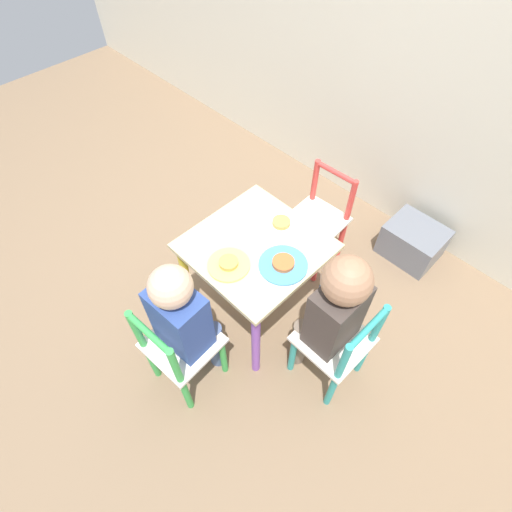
% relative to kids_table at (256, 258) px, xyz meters
% --- Properties ---
extents(ground_plane, '(6.00, 6.00, 0.00)m').
position_rel_kids_table_xyz_m(ground_plane, '(0.00, 0.00, -0.40)').
color(ground_plane, '#7F664C').
extents(kids_table, '(0.51, 0.51, 0.49)m').
position_rel_kids_table_xyz_m(kids_table, '(0.00, 0.00, 0.00)').
color(kids_table, beige).
rests_on(kids_table, ground_plane).
extents(chair_teal, '(0.26, 0.26, 0.54)m').
position_rel_kids_table_xyz_m(chair_teal, '(0.46, -0.01, -0.14)').
color(chair_teal, silver).
rests_on(chair_teal, ground_plane).
extents(chair_green, '(0.28, 0.28, 0.54)m').
position_rel_kids_table_xyz_m(chair_green, '(0.03, -0.46, -0.14)').
color(chair_green, silver).
rests_on(chair_green, ground_plane).
extents(chair_red, '(0.27, 0.27, 0.54)m').
position_rel_kids_table_xyz_m(chair_red, '(-0.02, 0.46, -0.14)').
color(chair_red, silver).
rests_on(chair_red, ground_plane).
extents(child_right, '(0.22, 0.20, 0.76)m').
position_rel_kids_table_xyz_m(child_right, '(0.40, -0.01, 0.06)').
color(child_right, '#7A6B5B').
rests_on(child_right, ground_plane).
extents(child_front, '(0.21, 0.22, 0.74)m').
position_rel_kids_table_xyz_m(child_front, '(0.03, -0.40, 0.03)').
color(child_front, '#4C608E').
rests_on(child_front, ground_plane).
extents(plate_right, '(0.19, 0.19, 0.03)m').
position_rel_kids_table_xyz_m(plate_right, '(0.15, 0.00, 0.10)').
color(plate_right, '#4C9EE0').
rests_on(plate_right, kids_table).
extents(plate_front, '(0.17, 0.17, 0.03)m').
position_rel_kids_table_xyz_m(plate_front, '(-0.00, -0.15, 0.10)').
color(plate_front, '#EADB66').
rests_on(plate_front, kids_table).
extents(plate_back, '(0.17, 0.17, 0.03)m').
position_rel_kids_table_xyz_m(plate_back, '(0.00, 0.15, 0.10)').
color(plate_back, white).
rests_on(plate_back, kids_table).
extents(storage_bin, '(0.29, 0.24, 0.20)m').
position_rel_kids_table_xyz_m(storage_bin, '(0.35, 0.84, -0.31)').
color(storage_bin, slate).
rests_on(storage_bin, ground_plane).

